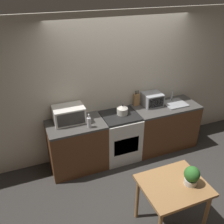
# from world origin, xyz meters

# --- Properties ---
(ground_plane) EXTENTS (16.00, 16.00, 0.00)m
(ground_plane) POSITION_xyz_m (0.00, 0.00, 0.00)
(ground_plane) COLOR #33302D
(wall_back) EXTENTS (10.00, 0.06, 2.60)m
(wall_back) POSITION_xyz_m (0.00, 1.06, 1.30)
(wall_back) COLOR beige
(wall_back) RESTS_ON ground_plane
(counter_left_run) EXTENTS (0.96, 0.62, 0.90)m
(counter_left_run) POSITION_xyz_m (-0.95, 0.72, 0.45)
(counter_left_run) COLOR brown
(counter_left_run) RESTS_ON ground_plane
(counter_right_run) EXTENTS (1.25, 0.62, 0.90)m
(counter_right_run) POSITION_xyz_m (0.81, 0.72, 0.45)
(counter_right_run) COLOR brown
(counter_right_run) RESTS_ON ground_plane
(stove_range) EXTENTS (0.65, 0.62, 0.90)m
(stove_range) POSITION_xyz_m (-0.14, 0.72, 0.45)
(stove_range) COLOR silver
(stove_range) RESTS_ON ground_plane
(kettle) EXTENTS (0.19, 0.19, 0.20)m
(kettle) POSITION_xyz_m (-0.09, 0.74, 0.98)
(kettle) COLOR beige
(kettle) RESTS_ON stove_range
(microwave) EXTENTS (0.51, 0.36, 0.28)m
(microwave) POSITION_xyz_m (-1.02, 0.83, 1.04)
(microwave) COLOR silver
(microwave) RESTS_ON counter_left_run
(bottle) EXTENTS (0.07, 0.07, 0.24)m
(bottle) POSITION_xyz_m (-0.77, 0.53, 0.99)
(bottle) COLOR silver
(bottle) RESTS_ON counter_left_run
(knife_block) EXTENTS (0.11, 0.06, 0.30)m
(knife_block) POSITION_xyz_m (0.29, 0.96, 1.02)
(knife_block) COLOR #9E7042
(knife_block) RESTS_ON counter_right_run
(toaster_oven) EXTENTS (0.35, 0.31, 0.24)m
(toaster_oven) POSITION_xyz_m (0.57, 0.85, 1.02)
(toaster_oven) COLOR #999BA0
(toaster_oven) RESTS_ON counter_right_run
(sink_basin) EXTENTS (0.42, 0.37, 0.24)m
(sink_basin) POSITION_xyz_m (1.00, 0.73, 0.92)
(sink_basin) COLOR #999BA0
(sink_basin) RESTS_ON counter_right_run
(dining_table) EXTENTS (0.82, 0.69, 0.77)m
(dining_table) POSITION_xyz_m (-0.12, -0.94, 0.66)
(dining_table) COLOR #9E7042
(dining_table) RESTS_ON ground_plane
(potted_plant) EXTENTS (0.20, 0.20, 0.26)m
(potted_plant) POSITION_xyz_m (0.07, -1.00, 0.90)
(potted_plant) COLOR beige
(potted_plant) RESTS_ON dining_table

